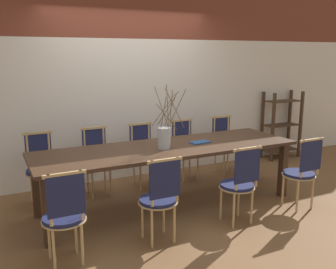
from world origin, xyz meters
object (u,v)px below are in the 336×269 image
at_px(chair_near_center, 240,182).
at_px(shelving_rack, 281,125).
at_px(chair_far_center, 144,153).
at_px(dining_table, 168,153).
at_px(book_stack, 200,142).
at_px(vase_centerpiece, 164,137).

distance_m(chair_near_center, shelving_rack, 3.03).
bearing_deg(chair_far_center, chair_near_center, 106.35).
relative_size(dining_table, chair_near_center, 3.57).
bearing_deg(chair_near_center, shelving_rack, 38.84).
xyz_separation_m(dining_table, chair_far_center, (0.01, 0.80, -0.19)).
distance_m(dining_table, chair_far_center, 0.83).
xyz_separation_m(book_stack, shelving_rack, (2.38, 1.09, -0.17)).
bearing_deg(shelving_rack, chair_far_center, -174.20).
bearing_deg(shelving_rack, chair_near_center, -141.16).
bearing_deg(book_stack, dining_table, 179.60).
xyz_separation_m(chair_near_center, book_stack, (-0.03, 0.80, 0.28)).
height_order(chair_far_center, book_stack, chair_far_center).
relative_size(dining_table, book_stack, 12.04).
height_order(dining_table, chair_far_center, chair_far_center).
distance_m(dining_table, chair_near_center, 0.96).
height_order(book_stack, shelving_rack, shelving_rack).
distance_m(vase_centerpiece, shelving_rack, 3.15).
distance_m(dining_table, book_stack, 0.46).
xyz_separation_m(chair_far_center, shelving_rack, (2.83, 0.29, 0.11)).
bearing_deg(vase_centerpiece, chair_far_center, 84.09).
bearing_deg(shelving_rack, vase_centerpiece, -158.48).
xyz_separation_m(chair_far_center, vase_centerpiece, (-0.09, -0.86, 0.42)).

